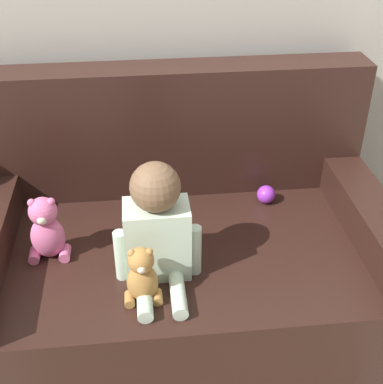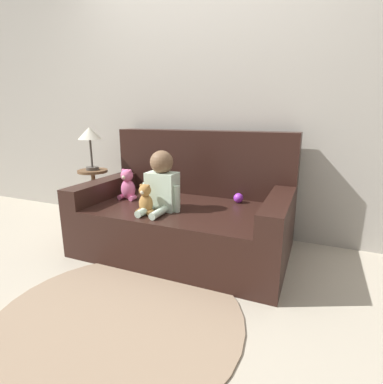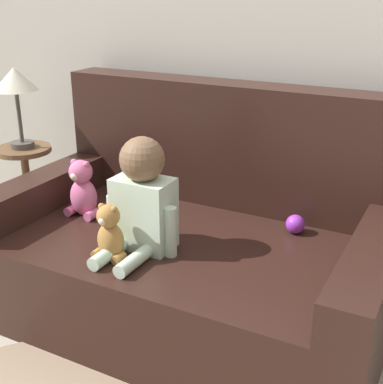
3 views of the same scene
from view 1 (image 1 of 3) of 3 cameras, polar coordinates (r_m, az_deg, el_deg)
name	(u,v)px [view 1 (image 1 of 3)]	position (r m, az deg, el deg)	size (l,w,h in m)	color
ground_plane	(183,311)	(2.35, -0.87, -12.56)	(12.00, 12.00, 0.00)	#B7AD99
couch	(181,244)	(2.20, -1.14, -5.58)	(1.62, 0.97, 0.94)	black
person_baby	(157,228)	(1.82, -3.69, -3.87)	(0.30, 0.34, 0.44)	silver
teddy_bear_brown	(142,276)	(1.78, -5.29, -8.95)	(0.13, 0.10, 0.22)	#AD7A3D
plush_toy_side	(47,230)	(2.01, -15.21, -3.91)	(0.15, 0.12, 0.26)	#DB6699
toy_ball	(266,194)	(2.30, 7.96, -0.26)	(0.08, 0.08, 0.08)	purple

